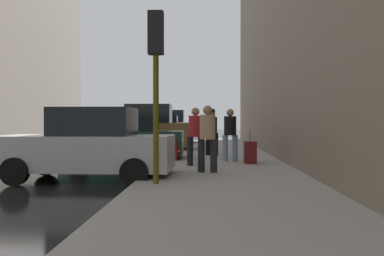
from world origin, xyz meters
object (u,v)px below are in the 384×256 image
at_px(parked_dark_green_sedan, 126,138).
at_px(pedestrian_with_fedora, 212,129).
at_px(parked_gray_coupe, 159,131).
at_px(rolling_suitcase, 250,152).
at_px(parked_white_van, 168,127).
at_px(pedestrian_in_red_jacket, 195,133).
at_px(pedestrian_in_jeans, 230,132).
at_px(pedestrian_in_tan_coat, 208,135).
at_px(fire_hydrant, 174,150).
at_px(parked_silver_sedan, 88,146).
at_px(traffic_light, 156,59).
at_px(parked_bronze_suv, 146,130).

distance_m(parked_dark_green_sedan, pedestrian_with_fedora, 3.38).
bearing_deg(parked_gray_coupe, rolling_suitcase, -70.92).
distance_m(parked_white_van, pedestrian_in_red_jacket, 18.60).
height_order(pedestrian_in_jeans, pedestrian_in_red_jacket, same).
bearing_deg(parked_white_van, pedestrian_in_red_jacket, -82.05).
relative_size(pedestrian_in_tan_coat, rolling_suitcase, 1.64).
relative_size(fire_hydrant, pedestrian_in_tan_coat, 0.41).
distance_m(parked_silver_sedan, traffic_light, 3.04).
height_order(parked_bronze_suv, parked_gray_coupe, parked_bronze_suv).
xyz_separation_m(parked_silver_sedan, pedestrian_in_red_jacket, (2.57, 2.21, 0.26)).
bearing_deg(pedestrian_in_jeans, pedestrian_in_red_jacket, -128.42).
relative_size(parked_silver_sedan, pedestrian_in_jeans, 2.47).
relative_size(parked_silver_sedan, parked_bronze_suv, 0.92).
distance_m(parked_bronze_suv, parked_gray_coupe, 5.48).
bearing_deg(rolling_suitcase, pedestrian_in_red_jacket, -156.79).
bearing_deg(pedestrian_in_red_jacket, parked_white_van, 97.95).
bearing_deg(pedestrian_in_jeans, traffic_light, -109.69).
height_order(pedestrian_in_jeans, rolling_suitcase, pedestrian_in_jeans).
height_order(parked_white_van, pedestrian_in_jeans, parked_white_van).
bearing_deg(fire_hydrant, parked_white_van, 96.12).
distance_m(pedestrian_in_jeans, pedestrian_with_fedora, 2.57).
bearing_deg(parked_white_van, pedestrian_in_jeans, -77.86).
relative_size(parked_white_van, traffic_light, 1.28).
height_order(parked_silver_sedan, rolling_suitcase, parked_silver_sedan).
distance_m(parked_bronze_suv, pedestrian_in_tan_coat, 9.64).
height_order(parked_silver_sedan, fire_hydrant, parked_silver_sedan).
relative_size(parked_dark_green_sedan, pedestrian_with_fedora, 2.38).
height_order(parked_dark_green_sedan, rolling_suitcase, parked_dark_green_sedan).
xyz_separation_m(traffic_light, pedestrian_in_tan_coat, (1.08, 2.02, -1.65)).
xyz_separation_m(parked_dark_green_sedan, pedestrian_in_tan_coat, (2.93, -4.22, 0.26)).
xyz_separation_m(fire_hydrant, pedestrian_in_tan_coat, (1.13, -3.25, 0.61)).
bearing_deg(parked_silver_sedan, pedestrian_with_fedora, 63.09).
bearing_deg(pedestrian_with_fedora, parked_silver_sedan, -116.91).
xyz_separation_m(parked_white_van, fire_hydrant, (1.80, -16.83, -0.54)).
relative_size(parked_dark_green_sedan, parked_gray_coupe, 1.00).
relative_size(parked_bronze_suv, pedestrian_in_red_jacket, 2.69).
xyz_separation_m(parked_silver_sedan, pedestrian_with_fedora, (3.09, 6.09, 0.29)).
height_order(pedestrian_in_red_jacket, rolling_suitcase, pedestrian_in_red_jacket).
relative_size(parked_bronze_suv, parked_gray_coupe, 1.09).
xyz_separation_m(parked_white_van, pedestrian_in_red_jacket, (2.57, -18.42, 0.07)).
relative_size(fire_hydrant, pedestrian_with_fedora, 0.40).
distance_m(traffic_light, pedestrian_with_fedora, 7.84).
xyz_separation_m(parked_white_van, pedestrian_with_fedora, (3.09, -14.53, 0.10)).
bearing_deg(rolling_suitcase, pedestrian_in_jeans, 131.52).
distance_m(traffic_light, pedestrian_in_tan_coat, 2.82).
distance_m(parked_gray_coupe, pedestrian_in_red_jacket, 13.25).
bearing_deg(fire_hydrant, parked_bronze_suv, 106.92).
bearing_deg(parked_silver_sedan, pedestrian_in_jeans, 44.39).
bearing_deg(pedestrian_in_red_jacket, fire_hydrant, 115.83).
bearing_deg(parked_dark_green_sedan, parked_white_van, 90.00).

